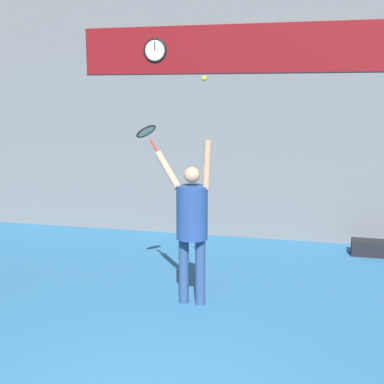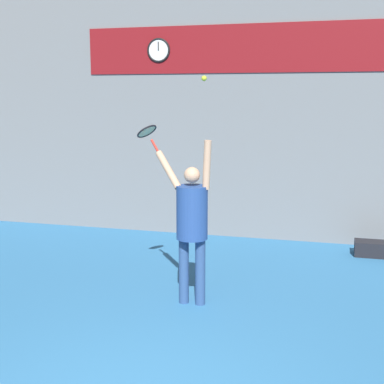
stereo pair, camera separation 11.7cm
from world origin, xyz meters
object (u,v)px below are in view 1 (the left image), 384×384
tennis_player (192,219)px  tennis_ball (204,78)px  scoreboard_clock (155,50)px  tennis_racket (147,133)px  equipment_bag (374,248)px

tennis_player → tennis_ball: size_ratio=32.85×
scoreboard_clock → tennis_player: (1.55, -3.40, -2.37)m
scoreboard_clock → tennis_racket: scoreboard_clock is taller
tennis_player → tennis_racket: (-0.70, 0.35, 1.05)m
tennis_player → tennis_racket: 1.31m
tennis_racket → equipment_bag: 4.50m
tennis_racket → equipment_bag: (3.18, 2.45, -2.05)m
scoreboard_clock → tennis_player: scoreboard_clock is taller
tennis_ball → equipment_bag: (2.32, 2.85, -2.73)m
tennis_racket → tennis_ball: size_ratio=5.83×
equipment_bag → tennis_racket: bearing=-142.4°
scoreboard_clock → tennis_racket: bearing=-74.4°
tennis_player → equipment_bag: (2.48, 2.80, -0.99)m
scoreboard_clock → equipment_bag: size_ratio=0.60×
equipment_bag → tennis_player: bearing=-131.6°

